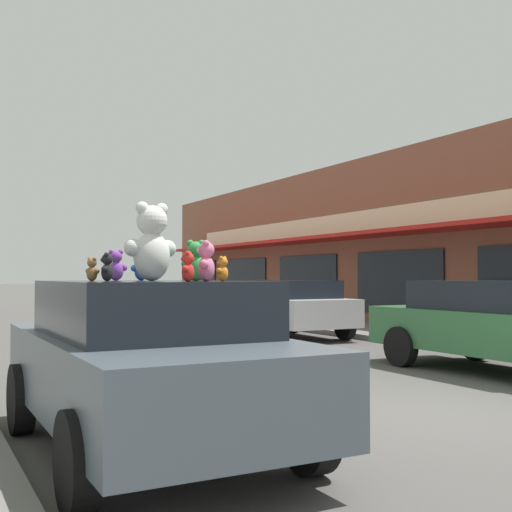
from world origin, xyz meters
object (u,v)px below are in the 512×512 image
(teddy_bear_giant, at_px, (152,243))
(teddy_bear_brown, at_px, (92,270))
(plush_art_car, at_px, (149,360))
(teddy_bear_blue, at_px, (141,266))
(teddy_bear_pink, at_px, (206,262))
(parked_car_far_center, at_px, (502,323))
(parked_car_far_right, at_px, (286,306))
(teddy_bear_green, at_px, (196,261))
(teddy_bear_orange, at_px, (223,269))
(teddy_bear_red, at_px, (188,267))
(teddy_bear_black, at_px, (107,267))
(teddy_bear_purple, at_px, (116,266))

(teddy_bear_giant, relative_size, teddy_bear_brown, 3.42)
(plush_art_car, bearing_deg, teddy_bear_brown, 176.38)
(plush_art_car, xyz_separation_m, teddy_bear_blue, (0.17, 0.78, 0.87))
(plush_art_car, distance_m, teddy_bear_pink, 1.23)
(plush_art_car, distance_m, parked_car_far_center, 6.88)
(parked_car_far_right, bearing_deg, teddy_bear_brown, -129.42)
(parked_car_far_center, bearing_deg, teddy_bear_giant, -165.60)
(teddy_bear_green, distance_m, teddy_bear_orange, 0.39)
(teddy_bear_giant, xyz_separation_m, teddy_bear_pink, (0.16, -0.90, -0.19))
(plush_art_car, bearing_deg, teddy_bear_blue, 77.15)
(teddy_bear_green, distance_m, teddy_bear_red, 0.82)
(teddy_bear_black, height_order, teddy_bear_orange, teddy_bear_black)
(teddy_bear_black, height_order, teddy_bear_brown, teddy_bear_black)
(teddy_bear_black, bearing_deg, teddy_bear_purple, -173.70)
(teddy_bear_red, bearing_deg, teddy_bear_purple, -141.99)
(plush_art_car, distance_m, teddy_bear_orange, 1.13)
(teddy_bear_giant, height_order, parked_car_far_right, teddy_bear_giant)
(teddy_bear_green, xyz_separation_m, teddy_bear_pink, (-0.16, -0.60, -0.02))
(teddy_bear_red, bearing_deg, teddy_bear_black, -119.69)
(parked_car_far_center, bearing_deg, plush_art_car, -165.12)
(teddy_bear_brown, relative_size, teddy_bear_pink, 0.63)
(teddy_bear_black, xyz_separation_m, parked_car_far_right, (7.07, 8.85, -0.85))
(plush_art_car, distance_m, teddy_bear_purple, 1.13)
(teddy_bear_orange, distance_m, parked_car_far_right, 11.23)
(plush_art_car, distance_m, teddy_bear_brown, 0.98)
(teddy_bear_green, relative_size, teddy_bear_pink, 1.11)
(teddy_bear_brown, bearing_deg, teddy_bear_green, -135.92)
(teddy_bear_purple, height_order, teddy_bear_red, teddy_bear_purple)
(teddy_bear_giant, distance_m, teddy_bear_black, 0.55)
(parked_car_far_right, bearing_deg, parked_car_far_center, -90.00)
(teddy_bear_giant, xyz_separation_m, teddy_bear_orange, (0.42, -0.67, -0.25))
(plush_art_car, height_order, teddy_bear_brown, teddy_bear_brown)
(teddy_bear_blue, relative_size, teddy_bear_red, 1.24)
(teddy_bear_red, bearing_deg, parked_car_far_center, 146.21)
(plush_art_car, bearing_deg, parked_car_far_center, 14.60)
(teddy_bear_giant, xyz_separation_m, parked_car_far_right, (6.60, 8.67, -1.08))
(teddy_bear_purple, height_order, parked_car_far_center, teddy_bear_purple)
(teddy_bear_red, bearing_deg, teddy_bear_pink, 153.97)
(teddy_bear_brown, height_order, teddy_bear_red, teddy_bear_red)
(teddy_bear_giant, height_order, teddy_bear_purple, teddy_bear_giant)
(plush_art_car, relative_size, teddy_bear_purple, 12.92)
(parked_car_far_center, bearing_deg, teddy_bear_green, -162.38)
(teddy_bear_orange, bearing_deg, teddy_bear_red, 0.39)
(teddy_bear_black, distance_m, teddy_bear_red, 0.95)
(teddy_bear_purple, height_order, teddy_bear_blue, teddy_bear_purple)
(teddy_bear_brown, xyz_separation_m, teddy_bear_orange, (0.99, -0.63, 0.00))
(teddy_bear_purple, xyz_separation_m, teddy_bear_orange, (0.59, -1.29, -0.05))
(teddy_bear_green, height_order, teddy_bear_red, teddy_bear_green)
(teddy_bear_purple, bearing_deg, plush_art_car, 112.08)
(teddy_bear_purple, distance_m, teddy_bear_red, 1.65)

